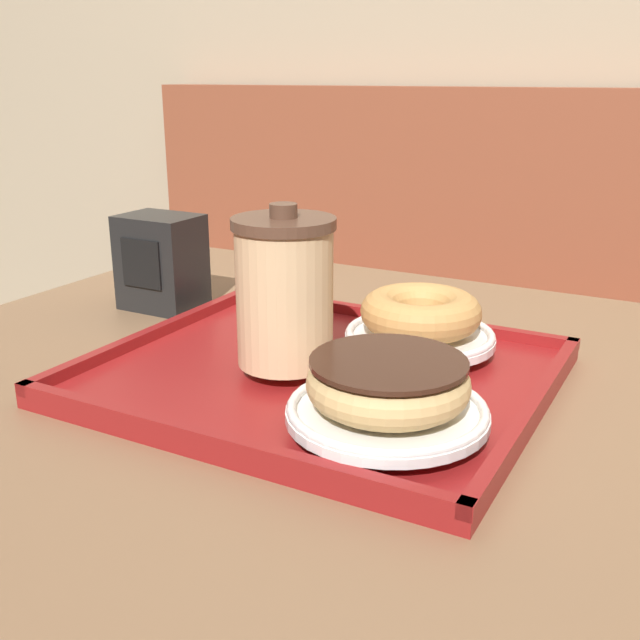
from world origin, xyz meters
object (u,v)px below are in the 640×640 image
(napkin_dispenser, at_px, (161,262))
(donut_chocolate_glazed, at_px, (388,381))
(donut_plain, at_px, (421,312))
(spoon, at_px, (277,325))
(coffee_cup_front, at_px, (285,291))

(napkin_dispenser, bearing_deg, donut_chocolate_glazed, -27.62)
(donut_plain, relative_size, napkin_dispenser, 1.03)
(donut_plain, bearing_deg, spoon, -167.92)
(spoon, bearing_deg, donut_plain, 72.73)
(coffee_cup_front, distance_m, donut_plain, 0.15)
(donut_chocolate_glazed, relative_size, donut_plain, 1.06)
(spoon, height_order, napkin_dispenser, napkin_dispenser)
(napkin_dispenser, bearing_deg, donut_plain, -4.84)
(coffee_cup_front, bearing_deg, donut_chocolate_glazed, -26.85)
(donut_chocolate_glazed, xyz_separation_m, spoon, (-0.20, 0.15, -0.03))
(donut_chocolate_glazed, distance_m, spoon, 0.25)
(coffee_cup_front, bearing_deg, donut_plain, 50.59)
(spoon, distance_m, napkin_dispenser, 0.22)
(donut_plain, relative_size, spoon, 0.88)
(coffee_cup_front, distance_m, spoon, 0.12)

